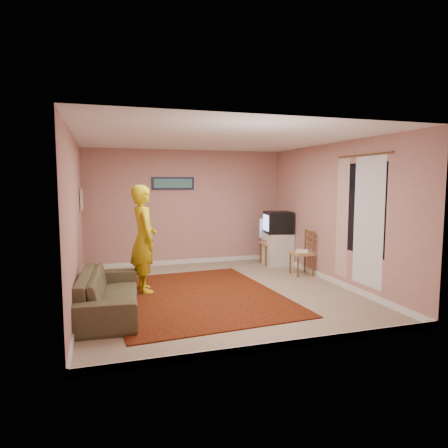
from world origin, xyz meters
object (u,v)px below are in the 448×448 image
object	(u,v)px
tv_cabinet	(278,249)
chair_b	(302,248)
chair_a	(271,238)
person	(144,239)
crt_tv	(278,222)
sofa	(109,292)

from	to	relation	value
tv_cabinet	chair_b	world-z (taller)	chair_b
chair_a	chair_b	distance (m)	1.14
chair_b	person	size ratio (longest dim) A/B	0.27
chair_b	tv_cabinet	bearing A→B (deg)	-175.77
crt_tv	person	size ratio (longest dim) A/B	0.35
tv_cabinet	person	world-z (taller)	person
tv_cabinet	chair_a	xyz separation A→B (m)	(-0.12, 0.10, 0.25)
crt_tv	tv_cabinet	bearing A→B (deg)	0.00
sofa	person	bearing A→B (deg)	-26.99
tv_cabinet	person	size ratio (longest dim) A/B	0.39
crt_tv	sofa	xyz separation A→B (m)	(-3.74, -2.31, -0.67)
tv_cabinet	chair_b	xyz separation A→B (m)	(0.05, -1.02, 0.19)
tv_cabinet	person	xyz separation A→B (m)	(-3.14, -1.32, 0.56)
chair_a	person	world-z (taller)	person
sofa	person	xyz separation A→B (m)	(0.61, 0.99, 0.62)
crt_tv	person	bearing A→B (deg)	-149.58
tv_cabinet	person	bearing A→B (deg)	-157.25
tv_cabinet	crt_tv	size ratio (longest dim) A/B	1.14
chair_b	sofa	distance (m)	4.02
crt_tv	chair_a	world-z (taller)	crt_tv
crt_tv	chair_a	bearing A→B (deg)	145.69
crt_tv	chair_a	distance (m)	0.39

